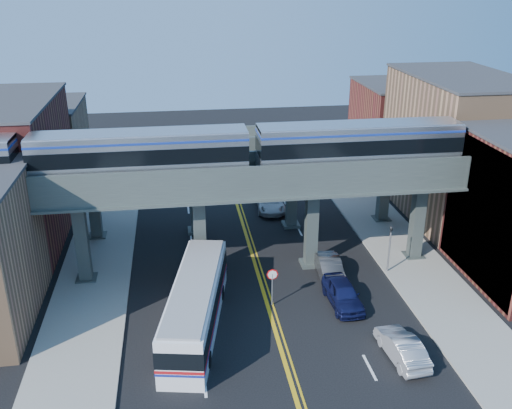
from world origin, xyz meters
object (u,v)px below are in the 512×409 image
at_px(traffic_signal, 390,244).
at_px(car_lane_c, 270,202).
at_px(car_lane_b, 330,269).
at_px(stop_sign, 272,281).
at_px(car_lane_d, 257,184).
at_px(car_parked_curb, 402,347).
at_px(transit_bus, 196,305).
at_px(car_lane_a, 343,294).
at_px(transit_train, 140,153).

distance_m(traffic_signal, car_lane_c, 14.46).
bearing_deg(car_lane_c, car_lane_b, -77.50).
distance_m(stop_sign, traffic_signal, 9.41).
xyz_separation_m(stop_sign, car_lane_d, (2.09, 20.42, -0.99)).
xyz_separation_m(stop_sign, car_parked_curb, (6.20, -6.43, -1.04)).
height_order(transit_bus, car_lane_a, transit_bus).
distance_m(car_lane_b, car_lane_d, 17.71).
bearing_deg(car_lane_b, car_parked_curb, -77.95).
relative_size(stop_sign, car_lane_a, 0.57).
height_order(car_lane_b, car_parked_curb, car_lane_b).
bearing_deg(stop_sign, car_parked_curb, -46.05).
relative_size(stop_sign, transit_bus, 0.22).
xyz_separation_m(stop_sign, traffic_signal, (8.90, 3.00, 0.54)).
bearing_deg(car_lane_c, traffic_signal, -60.25).
relative_size(car_lane_a, car_lane_c, 0.90).
xyz_separation_m(traffic_signal, car_lane_d, (-6.81, 17.42, -1.53)).
bearing_deg(transit_bus, car_lane_a, -71.50).
relative_size(traffic_signal, transit_bus, 0.34).
distance_m(stop_sign, car_lane_d, 20.55).
bearing_deg(car_lane_b, traffic_signal, 3.83).
height_order(car_lane_c, car_parked_curb, car_parked_curb).
height_order(car_lane_a, car_lane_c, car_lane_a).
xyz_separation_m(traffic_signal, transit_bus, (-13.86, -4.80, -0.76)).
xyz_separation_m(car_lane_b, car_lane_c, (-2.03, 13.01, -0.02)).
xyz_separation_m(transit_train, car_lane_d, (10.01, 15.42, -8.34)).
bearing_deg(car_parked_curb, car_lane_c, -85.45).
distance_m(car_lane_a, car_lane_d, 21.12).
bearing_deg(car_lane_d, transit_bus, -105.95).
height_order(traffic_signal, car_lane_b, traffic_signal).
relative_size(car_lane_c, car_parked_curb, 1.17).
bearing_deg(traffic_signal, car_lane_b, -178.51).
height_order(stop_sign, car_parked_curb, stop_sign).
bearing_deg(car_lane_d, stop_sign, -94.17).
distance_m(transit_train, stop_sign, 11.91).
relative_size(car_lane_d, car_parked_curb, 1.22).
bearing_deg(car_lane_a, car_lane_c, 94.87).
height_order(stop_sign, car_lane_c, stop_sign).
xyz_separation_m(transit_train, stop_sign, (7.92, -5.00, -7.35)).
distance_m(car_lane_b, car_parked_curb, 9.46).
xyz_separation_m(transit_train, transit_bus, (2.96, -6.80, -7.57)).
bearing_deg(transit_bus, stop_sign, -59.04).
xyz_separation_m(car_lane_b, car_parked_curb, (1.60, -9.32, -0.01)).
xyz_separation_m(stop_sign, car_lane_c, (2.58, 15.90, -1.05)).
bearing_deg(car_lane_b, car_lane_d, 100.51).
height_order(car_lane_b, car_lane_d, car_lane_d).
height_order(car_lane_a, car_lane_b, car_lane_a).
bearing_deg(traffic_signal, transit_bus, -160.92).
height_order(traffic_signal, car_parked_curb, traffic_signal).
distance_m(transit_train, car_lane_b, 15.22).
bearing_deg(traffic_signal, car_lane_a, -140.80).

